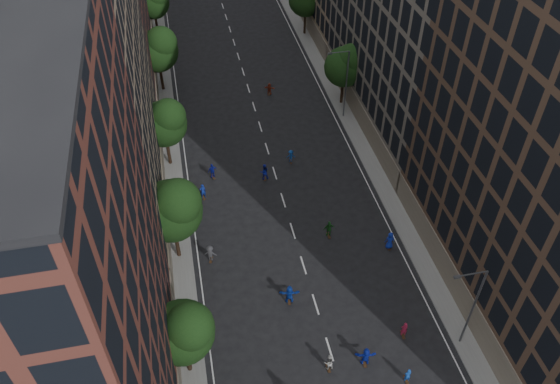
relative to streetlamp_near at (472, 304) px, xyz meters
The scene contains 26 objects.
ground 30.30m from the streetlamp_near, 110.32° to the left, with size 240.00×240.00×0.00m, color black.
sidewalk_left 42.27m from the streetlamp_near, 122.21° to the left, with size 4.00×105.00×0.15m, color slate.
sidewalk_right 35.90m from the streetlamp_near, 87.37° to the left, with size 4.00×105.00×0.15m, color slate.
bldg_left_a 30.99m from the streetlamp_near, behind, with size 14.00×22.00×30.00m, color brown.
bldg_left_b 39.13m from the streetlamp_near, 141.93° to the left, with size 14.00×26.00×34.00m, color #806C54.
tree_left_1 21.47m from the streetlamp_near, behind, with size 4.80×4.80×8.21m.
tree_left_2 25.48m from the streetlamp_near, 147.07° to the left, with size 5.60×5.60×9.45m.
tree_left_3 35.12m from the streetlamp_near, 127.52° to the left, with size 5.00×5.00×8.58m.
tree_left_4 48.78m from the streetlamp_near, 115.99° to the left, with size 5.40×5.40×9.08m.
tree_left_5 63.57m from the streetlamp_near, 109.66° to the left, with size 4.80×4.80×8.33m.
tree_right_a 35.87m from the streetlamp_near, 88.38° to the left, with size 5.00×5.00×8.39m.
streetlamp_near is the anchor object (origin of this frame).
streetlamp_far 33.00m from the streetlamp_near, 90.00° to the left, with size 2.64×0.22×9.06m.
skater_1 7.30m from the streetlamp_near, 156.23° to the right, with size 0.55×0.36×1.51m, color blue.
skater_5 9.06m from the streetlamp_near, behind, with size 1.71×0.54×1.84m, color #1628B5.
skater_7 6.18m from the streetlamp_near, 159.25° to the left, with size 0.59×0.39×1.62m, color #9E1A38.
skater_8 11.77m from the streetlamp_near, behind, with size 0.80×0.62×1.65m, color #ADADA9.
skater_9 23.10m from the streetlamp_near, 145.44° to the left, with size 1.15×0.66×1.79m, color #3C3C41.
skater_10 15.93m from the streetlamp_near, 117.46° to the left, with size 1.09×0.46×1.87m, color #1A591D.
skater_11 14.86m from the streetlamp_near, 151.65° to the left, with size 1.79×0.57×1.93m, color #163DB9.
skater_12 11.90m from the streetlamp_near, 99.67° to the left, with size 0.92×0.60×1.89m, color #13269E.
skater_13 28.75m from the streetlamp_near, 130.61° to the left, with size 0.65×0.43×1.79m, color navy.
skater_14 26.38m from the streetlamp_near, 116.62° to the left, with size 0.93×0.72×1.91m, color #1520AC.
skater_15 27.19m from the streetlamp_near, 107.78° to the left, with size 1.00×0.57×1.54m, color #13419A.
skater_16 30.32m from the streetlamp_near, 124.81° to the left, with size 1.06×0.44×1.81m, color #121B9A.
skater_17 41.00m from the streetlamp_near, 101.11° to the left, with size 1.43×0.46×1.55m, color #9B3019.
Camera 1 is at (-8.84, -9.19, 39.12)m, focal length 35.00 mm.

